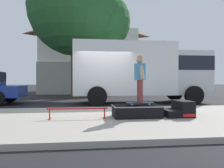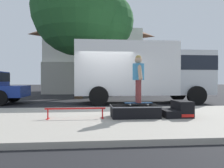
{
  "view_description": "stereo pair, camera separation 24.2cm",
  "coord_description": "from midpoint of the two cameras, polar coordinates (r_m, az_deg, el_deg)",
  "views": [
    {
      "loc": [
        -0.96,
        -9.26,
        1.12
      ],
      "look_at": [
        0.04,
        -1.32,
        1.03
      ],
      "focal_mm": 36.11,
      "sensor_mm": 36.0,
      "label": 1
    },
    {
      "loc": [
        -0.72,
        -9.28,
        1.12
      ],
      "look_at": [
        0.04,
        -1.32,
        1.03
      ],
      "focal_mm": 36.11,
      "sensor_mm": 36.0,
      "label": 2
    }
  ],
  "objects": [
    {
      "name": "house_behind",
      "position": [
        24.09,
        -4.55,
        8.1
      ],
      "size": [
        9.54,
        8.23,
        8.4
      ],
      "color": "silver",
      "rests_on": "ground"
    },
    {
      "name": "box_truck",
      "position": [
        11.83,
        8.54,
        3.46
      ],
      "size": [
        6.91,
        2.63,
        3.05
      ],
      "color": "white",
      "rests_on": "ground"
    },
    {
      "name": "kicker_ramp",
      "position": [
        6.76,
        17.32,
        -6.31
      ],
      "size": [
        0.78,
        0.8,
        0.45
      ],
      "color": "black",
      "rests_on": "sidewalk_slab"
    },
    {
      "name": "skateboard",
      "position": [
        6.43,
        7.76,
        -4.8
      ],
      "size": [
        0.78,
        0.21,
        0.07
      ],
      "color": "navy",
      "rests_on": "skate_box"
    },
    {
      "name": "ground_plane",
      "position": [
        9.38,
        -0.25,
        -6.21
      ],
      "size": [
        140.0,
        140.0,
        0.0
      ],
      "primitive_type": "plane",
      "color": "black"
    },
    {
      "name": "skater_kid",
      "position": [
        6.41,
        7.77,
        2.36
      ],
      "size": [
        0.33,
        0.69,
        1.34
      ],
      "color": "brown",
      "rests_on": "skateboard"
    },
    {
      "name": "sidewalk_slab",
      "position": [
        6.41,
        2.21,
        -8.87
      ],
      "size": [
        50.0,
        5.0,
        0.12
      ],
      "primitive_type": "cube",
      "color": "#A8A093",
      "rests_on": "ground"
    },
    {
      "name": "skate_box",
      "position": [
        6.38,
        6.86,
        -6.74
      ],
      "size": [
        1.33,
        0.8,
        0.33
      ],
      "color": "black",
      "rests_on": "sidewalk_slab"
    },
    {
      "name": "street_tree_main",
      "position": [
        15.62,
        -6.66,
        17.6
      ],
      "size": [
        6.69,
        6.08,
        8.89
      ],
      "color": "brown",
      "rests_on": "ground"
    },
    {
      "name": "grind_rail",
      "position": [
        6.16,
        -8.12,
        -6.6
      ],
      "size": [
        1.62,
        0.28,
        0.29
      ],
      "color": "red",
      "rests_on": "sidewalk_slab"
    }
  ]
}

